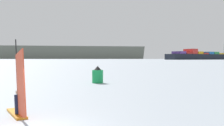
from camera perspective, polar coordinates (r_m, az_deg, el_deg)
The scene contains 4 objects.
windsurfer at distance 13.88m, azimuth -20.24°, elevation -7.19°, with size 2.37×3.05×4.03m.
cargo_ship at distance 569.65m, azimuth 20.81°, elevation 1.63°, with size 184.76×138.56×40.86m.
distant_headland at distance 1191.41m, azimuth 8.92°, elevation 2.13°, with size 1329.64×329.90×49.14m, color #60665B.
channel_buoy at distance 30.57m, azimuth -3.25°, elevation -2.79°, with size 1.32×1.32×2.06m.
Camera 1 is at (4.04, -10.44, 3.00)m, focal length 40.67 mm.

